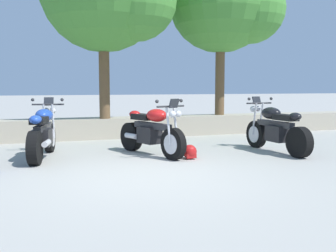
% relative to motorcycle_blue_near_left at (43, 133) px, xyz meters
% --- Properties ---
extents(ground_plane, '(120.00, 120.00, 0.00)m').
position_rel_motorcycle_blue_near_left_xyz_m(ground_plane, '(1.47, -2.15, -0.49)').
color(ground_plane, '#A3A099').
extents(stone_wall, '(36.00, 0.80, 0.55)m').
position_rel_motorcycle_blue_near_left_xyz_m(stone_wall, '(1.47, 2.65, -0.21)').
color(stone_wall, '#A89E89').
rests_on(stone_wall, ground).
extents(motorcycle_blue_near_left, '(0.77, 2.05, 1.18)m').
position_rel_motorcycle_blue_near_left_xyz_m(motorcycle_blue_near_left, '(0.00, 0.00, 0.00)').
color(motorcycle_blue_near_left, black).
rests_on(motorcycle_blue_near_left, ground).
extents(motorcycle_red_centre, '(0.98, 1.99, 1.18)m').
position_rel_motorcycle_blue_near_left_xyz_m(motorcycle_red_centre, '(2.12, -0.39, 0.00)').
color(motorcycle_red_centre, black).
rests_on(motorcycle_red_centre, ground).
extents(motorcycle_black_far_right, '(0.67, 2.07, 1.18)m').
position_rel_motorcycle_blue_near_left_xyz_m(motorcycle_black_far_right, '(4.75, -0.88, 0.00)').
color(motorcycle_black_far_right, black).
rests_on(motorcycle_black_far_right, ground).
extents(rider_helmet, '(0.28, 0.28, 0.28)m').
position_rel_motorcycle_blue_near_left_xyz_m(rider_helmet, '(2.70, -1.05, -0.35)').
color(rider_helmet, '#B21919').
rests_on(rider_helmet, ground).
extents(leafy_tree_mid_right, '(3.31, 3.15, 5.01)m').
position_rel_motorcycle_blue_near_left_xyz_m(leafy_tree_mid_right, '(5.34, 2.63, 3.42)').
color(leafy_tree_mid_right, brown).
rests_on(leafy_tree_mid_right, stone_wall).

